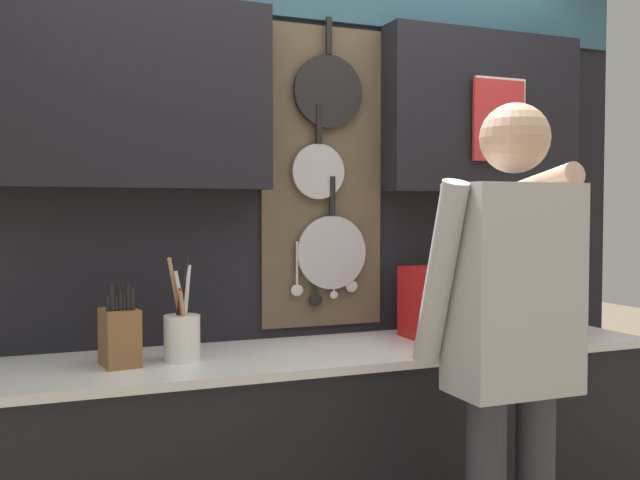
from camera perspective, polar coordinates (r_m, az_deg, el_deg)
name	(u,v)px	position (r m, az deg, el deg)	size (l,w,h in m)	color
base_cabinet_counter	(334,467)	(2.80, 1.09, -17.68)	(2.52, 0.60, 0.89)	black
back_wall_unit	(308,183)	(2.88, -0.99, 4.62)	(3.09, 0.23, 2.48)	black
microwave	(471,303)	(2.92, 12.02, -4.94)	(0.48, 0.36, 0.29)	red
knife_block	(120,336)	(2.46, -15.73, -7.41)	(0.13, 0.16, 0.27)	brown
utensil_crock	(182,334)	(2.49, -10.98, -7.43)	(0.12, 0.12, 0.36)	white
person	(510,331)	(2.26, 14.97, -7.08)	(0.54, 0.67, 1.72)	#383842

